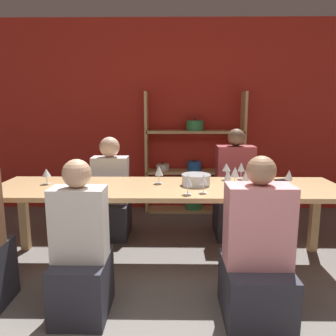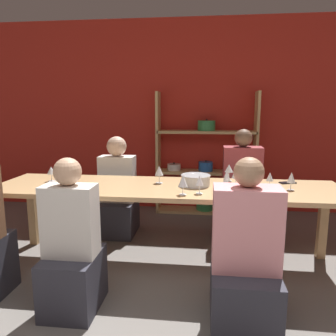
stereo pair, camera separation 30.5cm
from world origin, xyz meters
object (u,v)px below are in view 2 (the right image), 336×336
wine_glass_white_a (159,171)px  wine_glass_empty_b (226,181)px  person_far_a (241,200)px  person_far_b (118,198)px  wine_glass_red_d (200,181)px  wine_glass_white_d (245,177)px  mixing_bowl (196,180)px  wine_glass_empty_a (183,181)px  wine_glass_empty_c (291,178)px  wine_glass_red_b (236,173)px  wine_glass_red_a (270,177)px  cell_phone (288,183)px  wine_glass_white_b (245,169)px  wine_glass_white_c (229,169)px  person_near_c (72,255)px  person_near_b (245,267)px  shelf_unit (206,163)px  dining_table (167,194)px  wine_glass_red_e (227,176)px  wine_glass_red_c (51,171)px

wine_glass_white_a → wine_glass_empty_b: bearing=-24.5°
person_far_a → person_far_b: 1.42m
wine_glass_red_d → wine_glass_white_d: (0.38, 0.12, 0.01)m
mixing_bowl → wine_glass_empty_a: wine_glass_empty_a is taller
wine_glass_empty_c → wine_glass_red_b: bearing=165.1°
wine_glass_red_a → cell_phone: 0.34m
wine_glass_red_a → wine_glass_white_b: bearing=120.6°
wine_glass_white_c → wine_glass_white_a: bearing=-165.3°
mixing_bowl → person_near_c: size_ratio=0.24×
cell_phone → person_near_b: person_near_b is taller
wine_glass_red_d → wine_glass_white_b: bearing=52.2°
shelf_unit → wine_glass_empty_a: shelf_unit is taller
wine_glass_red_d → person_near_b: person_near_b is taller
person_near_b → wine_glass_white_b: bearing=84.5°
wine_glass_white_c → person_near_c: (-1.18, -1.04, -0.48)m
dining_table → mixing_bowl: mixing_bowl is taller
wine_glass_red_a → wine_glass_empty_a: bearing=-158.4°
wine_glass_empty_a → wine_glass_red_e: bearing=32.4°
shelf_unit → wine_glass_red_b: shelf_unit is taller
shelf_unit → cell_phone: (0.77, -1.43, 0.07)m
mixing_bowl → person_near_b: size_ratio=0.23×
dining_table → wine_glass_red_d: 0.43m
wine_glass_white_d → person_near_b: bearing=-94.8°
wine_glass_white_b → wine_glass_red_c: size_ratio=1.16×
shelf_unit → wine_glass_white_c: (0.22, -1.40, 0.18)m
dining_table → wine_glass_white_c: 0.67m
wine_glass_white_b → person_far_b: size_ratio=0.15×
wine_glass_red_c → person_near_b: size_ratio=0.12×
shelf_unit → dining_table: size_ratio=0.54×
wine_glass_empty_a → person_far_b: 1.40m
wine_glass_red_a → wine_glass_empty_b: (-0.39, -0.17, -0.01)m
wine_glass_white_c → wine_glass_white_d: bearing=-75.4°
wine_glass_white_a → person_near_c: 1.11m
wine_glass_white_c → cell_phone: wine_glass_white_c is taller
dining_table → person_near_b: size_ratio=2.71×
wine_glass_red_c → person_far_b: (0.47, 0.67, -0.45)m
wine_glass_white_d → person_far_a: 0.99m
shelf_unit → wine_glass_red_b: bearing=-80.1°
cell_phone → person_near_c: size_ratio=0.14×
wine_glass_red_e → wine_glass_empty_b: bearing=-98.2°
person_far_a → wine_glass_red_a: bearing=101.6°
wine_glass_empty_b → mixing_bowl: bearing=139.5°
cell_phone → wine_glass_red_b: bearing=-163.2°
person_far_b → wine_glass_empty_c: bearing=156.4°
shelf_unit → wine_glass_red_b: 1.61m
wine_glass_white_d → person_far_a: person_far_a is taller
person_far_a → wine_glass_white_a: bearing=37.9°
shelf_unit → wine_glass_white_a: bearing=-105.6°
shelf_unit → wine_glass_red_a: (0.56, -1.67, 0.17)m
wine_glass_empty_b → wine_glass_empty_c: (0.57, 0.14, 0.01)m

